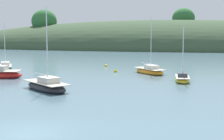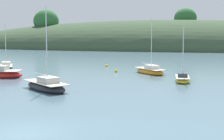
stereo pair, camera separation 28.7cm
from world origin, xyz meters
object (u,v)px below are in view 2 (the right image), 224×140
object	(u,v)px
sailboat_teal_outer	(6,67)
sailboat_red_portside	(150,71)
sailboat_orange_cutter	(182,79)
mooring_buoy_inner	(116,71)
mooring_buoy_channel	(107,66)
sailboat_grey_yawl	(46,86)

from	to	relation	value
sailboat_teal_outer	sailboat_red_portside	xyz separation A→B (m)	(20.35, 0.08, 0.01)
sailboat_red_portside	sailboat_orange_cutter	xyz separation A→B (m)	(4.26, -6.26, -0.04)
mooring_buoy_inner	mooring_buoy_channel	world-z (taller)	same
sailboat_orange_cutter	sailboat_teal_outer	bearing A→B (deg)	165.90
sailboat_red_portside	mooring_buoy_inner	world-z (taller)	sailboat_red_portside
sailboat_red_portside	mooring_buoy_inner	size ratio (longest dim) A/B	13.58
sailboat_grey_yawl	sailboat_orange_cutter	bearing A→B (deg)	35.13
sailboat_orange_cutter	mooring_buoy_channel	world-z (taller)	sailboat_orange_cutter
mooring_buoy_channel	sailboat_red_portside	bearing A→B (deg)	-44.94
sailboat_grey_yawl	sailboat_teal_outer	world-z (taller)	sailboat_grey_yawl
sailboat_grey_yawl	sailboat_orange_cutter	distance (m)	14.68
sailboat_orange_cutter	mooring_buoy_inner	xyz separation A→B (m)	(-8.90, 6.93, -0.18)
sailboat_grey_yawl	mooring_buoy_inner	xyz separation A→B (m)	(3.11, 15.38, -0.26)
sailboat_grey_yawl	sailboat_teal_outer	size ratio (longest dim) A/B	1.14
mooring_buoy_inner	sailboat_teal_outer	bearing A→B (deg)	-177.28
sailboat_teal_outer	sailboat_orange_cutter	world-z (taller)	sailboat_teal_outer
sailboat_grey_yawl	sailboat_orange_cutter	xyz separation A→B (m)	(12.00, 8.45, -0.08)
sailboat_grey_yawl	mooring_buoy_inner	size ratio (longest dim) A/B	14.43
sailboat_teal_outer	sailboat_red_portside	world-z (taller)	sailboat_red_portside
sailboat_red_portside	sailboat_grey_yawl	bearing A→B (deg)	-117.76
sailboat_teal_outer	sailboat_orange_cutter	distance (m)	25.38
sailboat_orange_cutter	mooring_buoy_channel	bearing A→B (deg)	130.62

